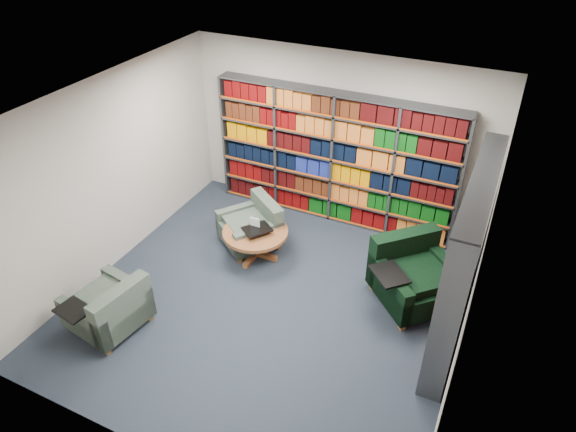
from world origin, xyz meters
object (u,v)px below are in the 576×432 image
at_px(chair_teal_left, 254,227).
at_px(chair_green_right, 412,276).
at_px(coffee_table, 255,236).
at_px(chair_teal_front, 111,310).

relative_size(chair_teal_left, chair_green_right, 0.81).
distance_m(chair_teal_left, chair_green_right, 2.56).
xyz_separation_m(chair_teal_left, coffee_table, (0.18, -0.28, 0.07)).
height_order(chair_green_right, coffee_table, chair_green_right).
bearing_deg(chair_teal_left, chair_teal_front, -107.83).
xyz_separation_m(chair_teal_front, coffee_table, (0.95, 2.12, 0.06)).
height_order(chair_teal_left, chair_green_right, chair_green_right).
bearing_deg(coffee_table, chair_teal_front, -114.17).
xyz_separation_m(chair_green_right, coffee_table, (-2.37, -0.10, 0.01)).
bearing_deg(chair_teal_left, chair_green_right, -4.18).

